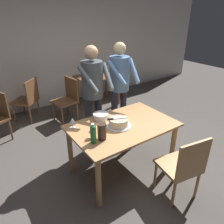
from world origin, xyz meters
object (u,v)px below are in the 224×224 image
object	(u,v)px
cake_on_platter	(118,123)
background_table	(98,82)
cake_knife	(113,119)
person_standing_beside	(119,83)
wine_glass_near	(92,130)
person_cutting_cake	(93,89)
chair_near_side	(183,166)
water_bottle	(93,134)
plate_stack	(101,116)
background_chair_1	(28,98)
background_chair_2	(67,98)
hurricane_lamp	(102,131)
main_dining_table	(123,132)
wine_glass_far	(72,121)

from	to	relation	value
cake_on_platter	background_table	world-z (taller)	cake_on_platter
cake_knife	background_table	distance (m)	2.50
cake_knife	person_standing_beside	world-z (taller)	person_standing_beside
person_standing_beside	cake_on_platter	bearing A→B (deg)	-127.27
wine_glass_near	person_cutting_cake	world-z (taller)	person_cutting_cake
person_cutting_cake	chair_near_side	xyz separation A→B (m)	(0.33, -1.51, -0.58)
water_bottle	background_table	world-z (taller)	water_bottle
wine_glass_near	person_cutting_cake	size ratio (longest dim) A/B	0.08
plate_stack	cake_knife	bearing A→B (deg)	-87.28
plate_stack	background_chair_1	bearing A→B (deg)	104.09
background_chair_2	cake_knife	bearing A→B (deg)	-94.66
cake_on_platter	hurricane_lamp	size ratio (longest dim) A/B	1.62
background_table	background_chair_2	world-z (taller)	background_chair_2
background_chair_1	background_chair_2	bearing A→B (deg)	-33.10
person_cutting_cake	wine_glass_near	bearing A→B (deg)	-121.74
person_standing_beside	main_dining_table	bearing A→B (deg)	-123.24
hurricane_lamp	main_dining_table	bearing A→B (deg)	18.31
main_dining_table	person_cutting_cake	size ratio (longest dim) A/B	0.83
background_chair_2	hurricane_lamp	bearing A→B (deg)	-101.93
water_bottle	person_cutting_cake	distance (m)	0.97
wine_glass_far	background_chair_2	distance (m)	1.77
chair_near_side	background_chair_1	xyz separation A→B (m)	(-0.94, 3.22, 0.00)
cake_knife	wine_glass_near	bearing A→B (deg)	-169.13
cake_knife	hurricane_lamp	distance (m)	0.33
wine_glass_near	water_bottle	bearing A→B (deg)	-110.63
main_dining_table	person_standing_beside	size ratio (longest dim) A/B	0.83
water_bottle	main_dining_table	bearing A→B (deg)	14.62
person_standing_beside	background_table	bearing A→B (deg)	71.81
cake_on_platter	chair_near_side	size ratio (longest dim) A/B	0.38
water_bottle	background_table	bearing A→B (deg)	57.73
plate_stack	wine_glass_near	bearing A→B (deg)	-134.62
wine_glass_near	background_chair_2	distance (m)	2.07
plate_stack	background_table	xyz separation A→B (m)	(1.12, 1.93, -0.21)
person_cutting_cake	background_table	bearing A→B (deg)	56.83
plate_stack	wine_glass_near	size ratio (longest dim) A/B	1.53
water_bottle	person_standing_beside	world-z (taller)	person_standing_beside
wine_glass_far	person_cutting_cake	world-z (taller)	person_cutting_cake
wine_glass_near	chair_near_side	bearing A→B (deg)	-45.93
person_cutting_cake	hurricane_lamp	bearing A→B (deg)	-113.70
plate_stack	background_chair_2	world-z (taller)	background_chair_2
cake_on_platter	wine_glass_near	world-z (taller)	wine_glass_near
hurricane_lamp	background_chair_2	xyz separation A→B (m)	(0.44, 2.07, -0.37)
cake_on_platter	wine_glass_near	xyz separation A→B (m)	(-0.43, -0.04, 0.05)
background_chair_1	wine_glass_near	bearing A→B (deg)	-86.10
hurricane_lamp	background_table	size ratio (longest dim) A/B	0.21
hurricane_lamp	person_standing_beside	distance (m)	1.24
main_dining_table	plate_stack	world-z (taller)	plate_stack
hurricane_lamp	background_chair_1	xyz separation A→B (m)	(-0.25, 2.52, -0.37)
hurricane_lamp	person_standing_beside	size ratio (longest dim) A/B	0.12
plate_stack	hurricane_lamp	xyz separation A→B (m)	(-0.27, -0.46, 0.07)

